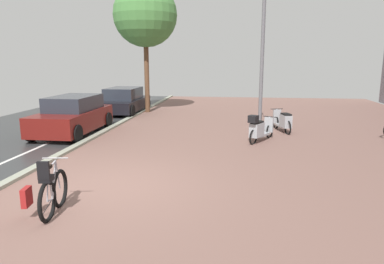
{
  "coord_description": "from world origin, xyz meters",
  "views": [
    {
      "loc": [
        2.79,
        -7.25,
        2.78
      ],
      "look_at": [
        1.73,
        0.89,
        1.11
      ],
      "focal_mm": 33.15,
      "sensor_mm": 36.0,
      "label": 1
    }
  ],
  "objects_px": {
    "lamp_post": "(262,51)",
    "street_tree": "(145,15)",
    "scooter_near": "(283,121)",
    "parked_car_near": "(73,116)",
    "parked_car_far": "(124,101)",
    "bicycle_foreground": "(51,192)",
    "scooter_mid": "(259,129)"
  },
  "relations": [
    {
      "from": "bicycle_foreground",
      "to": "lamp_post",
      "type": "relative_size",
      "value": 0.25
    },
    {
      "from": "bicycle_foreground",
      "to": "scooter_near",
      "type": "height_order",
      "value": "bicycle_foreground"
    },
    {
      "from": "scooter_mid",
      "to": "parked_car_far",
      "type": "height_order",
      "value": "parked_car_far"
    },
    {
      "from": "parked_car_far",
      "to": "street_tree",
      "type": "distance_m",
      "value": 4.61
    },
    {
      "from": "bicycle_foreground",
      "to": "lamp_post",
      "type": "height_order",
      "value": "lamp_post"
    },
    {
      "from": "street_tree",
      "to": "lamp_post",
      "type": "bearing_deg",
      "value": -39.06
    },
    {
      "from": "scooter_near",
      "to": "street_tree",
      "type": "distance_m",
      "value": 9.38
    },
    {
      "from": "lamp_post",
      "to": "street_tree",
      "type": "height_order",
      "value": "street_tree"
    },
    {
      "from": "scooter_near",
      "to": "parked_car_far",
      "type": "height_order",
      "value": "parked_car_far"
    },
    {
      "from": "bicycle_foreground",
      "to": "scooter_near",
      "type": "bearing_deg",
      "value": 58.23
    },
    {
      "from": "parked_car_near",
      "to": "street_tree",
      "type": "relative_size",
      "value": 0.59
    },
    {
      "from": "parked_car_far",
      "to": "lamp_post",
      "type": "distance_m",
      "value": 8.53
    },
    {
      "from": "scooter_mid",
      "to": "lamp_post",
      "type": "relative_size",
      "value": 0.3
    },
    {
      "from": "scooter_near",
      "to": "lamp_post",
      "type": "bearing_deg",
      "value": -179.42
    },
    {
      "from": "parked_car_near",
      "to": "lamp_post",
      "type": "height_order",
      "value": "lamp_post"
    },
    {
      "from": "bicycle_foreground",
      "to": "scooter_mid",
      "type": "xyz_separation_m",
      "value": [
        4.1,
        6.4,
        0.05
      ]
    },
    {
      "from": "parked_car_near",
      "to": "scooter_near",
      "type": "bearing_deg",
      "value": 9.21
    },
    {
      "from": "bicycle_foreground",
      "to": "scooter_near",
      "type": "distance_m",
      "value": 9.76
    },
    {
      "from": "street_tree",
      "to": "parked_car_far",
      "type": "bearing_deg",
      "value": -162.29
    },
    {
      "from": "lamp_post",
      "to": "street_tree",
      "type": "bearing_deg",
      "value": 140.94
    },
    {
      "from": "bicycle_foreground",
      "to": "scooter_mid",
      "type": "height_order",
      "value": "bicycle_foreground"
    },
    {
      "from": "parked_car_near",
      "to": "parked_car_far",
      "type": "distance_m",
      "value": 5.6
    },
    {
      "from": "parked_car_far",
      "to": "lamp_post",
      "type": "bearing_deg",
      "value": -31.75
    },
    {
      "from": "scooter_mid",
      "to": "scooter_near",
      "type": "bearing_deg",
      "value": 61.22
    },
    {
      "from": "bicycle_foreground",
      "to": "scooter_near",
      "type": "relative_size",
      "value": 0.79
    },
    {
      "from": "scooter_near",
      "to": "parked_car_near",
      "type": "bearing_deg",
      "value": -170.79
    },
    {
      "from": "scooter_mid",
      "to": "bicycle_foreground",
      "type": "bearing_deg",
      "value": -122.62
    },
    {
      "from": "bicycle_foreground",
      "to": "lamp_post",
      "type": "bearing_deg",
      "value": 63.0
    },
    {
      "from": "scooter_near",
      "to": "parked_car_near",
      "type": "distance_m",
      "value": 8.17
    },
    {
      "from": "parked_car_near",
      "to": "lamp_post",
      "type": "relative_size",
      "value": 0.71
    },
    {
      "from": "scooter_mid",
      "to": "street_tree",
      "type": "relative_size",
      "value": 0.25
    },
    {
      "from": "scooter_near",
      "to": "street_tree",
      "type": "xyz_separation_m",
      "value": [
        -6.67,
        4.66,
        4.66
      ]
    }
  ]
}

